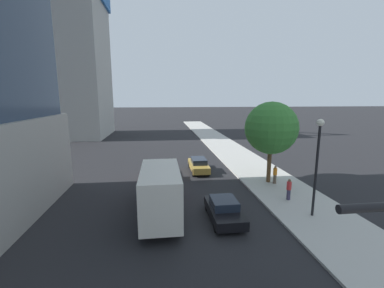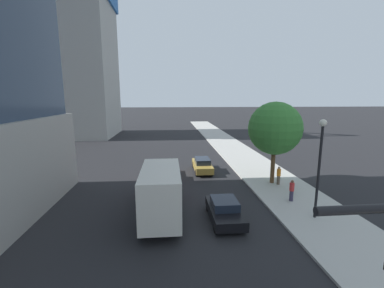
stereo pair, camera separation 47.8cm
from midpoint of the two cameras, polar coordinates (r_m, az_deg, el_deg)
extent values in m
cube|color=#B2AFA8|center=(22.85, 20.55, -9.64)|extent=(5.36, 120.00, 0.15)
cube|color=#B2AFA8|center=(56.29, -24.62, 16.14)|extent=(14.22, 14.47, 28.29)
cube|color=red|center=(51.64, -21.88, 21.74)|extent=(0.90, 0.90, 36.82)
cylinder|color=black|center=(17.71, 27.12, -5.80)|extent=(0.16, 0.16, 5.82)
sphere|color=silver|center=(17.17, 27.97, 4.17)|extent=(0.44, 0.44, 0.44)
cylinder|color=brown|center=(23.74, 18.15, -4.56)|extent=(0.36, 0.36, 3.16)
sphere|color=#387F33|center=(23.14, 18.61, 3.34)|extent=(4.56, 4.56, 4.56)
cube|color=red|center=(24.70, -5.77, -6.27)|extent=(1.90, 4.45, 0.60)
cube|color=#19212D|center=(23.83, -5.81, -5.44)|extent=(1.60, 1.90, 0.56)
cylinder|color=black|center=(26.24, -7.57, -5.87)|extent=(0.22, 0.67, 0.67)
cylinder|color=black|center=(26.22, -3.90, -5.81)|extent=(0.22, 0.67, 0.67)
cylinder|color=black|center=(23.36, -7.86, -7.94)|extent=(0.22, 0.67, 0.67)
cylinder|color=black|center=(23.33, -3.71, -7.88)|extent=(0.22, 0.67, 0.67)
cube|color=#AD8938|center=(26.64, 2.82, -4.91)|extent=(1.72, 4.48, 0.63)
cube|color=#19212D|center=(26.41, 2.86, -3.76)|extent=(1.44, 2.22, 0.51)
cylinder|color=black|center=(28.07, 0.85, -4.65)|extent=(0.22, 0.71, 0.71)
cylinder|color=black|center=(28.27, 3.91, -4.57)|extent=(0.22, 0.71, 0.71)
cylinder|color=black|center=(25.16, 1.59, -6.44)|extent=(0.22, 0.71, 0.71)
cylinder|color=black|center=(25.38, 5.00, -6.33)|extent=(0.22, 0.71, 0.71)
cube|color=black|center=(16.73, 8.14, -14.81)|extent=(1.86, 4.17, 0.59)
cube|color=#19212D|center=(16.58, 8.12, -12.96)|extent=(1.56, 1.88, 0.51)
cylinder|color=black|center=(17.94, 4.43, -13.79)|extent=(0.22, 0.62, 0.62)
cylinder|color=black|center=(18.27, 9.64, -13.45)|extent=(0.22, 0.62, 0.62)
cylinder|color=black|center=(15.44, 6.27, -18.06)|extent=(0.22, 0.62, 0.62)
cylinder|color=black|center=(15.82, 12.37, -17.50)|extent=(0.22, 0.62, 0.62)
cube|color=#B21E1E|center=(19.72, -5.93, -7.76)|extent=(2.31, 2.17, 1.89)
cube|color=silver|center=(15.84, -6.11, -10.59)|extent=(2.31, 5.43, 2.83)
cylinder|color=black|center=(20.11, -8.82, -10.62)|extent=(0.30, 0.95, 0.95)
cylinder|color=black|center=(20.08, -2.92, -10.54)|extent=(0.30, 0.95, 0.95)
cylinder|color=black|center=(15.28, -10.07, -17.76)|extent=(0.30, 0.95, 0.95)
cylinder|color=black|center=(15.24, -2.05, -17.68)|extent=(0.30, 0.95, 0.95)
cylinder|color=brown|center=(23.78, 19.28, -7.59)|extent=(0.28, 0.28, 0.78)
cylinder|color=orange|center=(23.58, 19.39, -6.00)|extent=(0.34, 0.34, 0.60)
sphere|color=#997051|center=(23.48, 19.45, -5.05)|extent=(0.21, 0.21, 0.21)
cylinder|color=#38334C|center=(20.50, 21.94, -10.68)|extent=(0.28, 0.28, 0.78)
cylinder|color=red|center=(20.27, 22.07, -8.86)|extent=(0.34, 0.34, 0.60)
sphere|color=brown|center=(20.15, 22.15, -7.77)|extent=(0.21, 0.21, 0.21)
camera|label=1|loc=(0.24, -89.06, 0.17)|focal=23.88mm
camera|label=2|loc=(0.24, 90.94, -0.17)|focal=23.88mm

